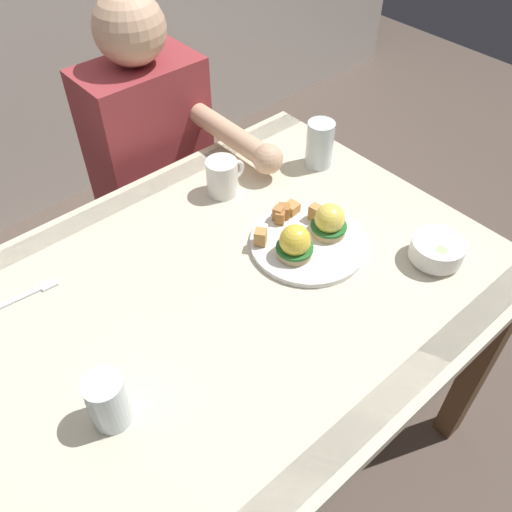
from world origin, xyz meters
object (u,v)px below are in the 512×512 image
(eggs_benedict_plate, at_px, (308,236))
(fork, at_px, (27,295))
(water_glass_extra, at_px, (109,403))
(diner_person, at_px, (157,161))
(fruit_bowl, at_px, (437,250))
(dining_table, at_px, (225,320))
(water_glass_near, at_px, (319,147))
(coffee_mug, at_px, (223,176))

(eggs_benedict_plate, relative_size, fork, 1.73)
(fork, height_order, water_glass_extra, water_glass_extra)
(fork, relative_size, diner_person, 0.14)
(fruit_bowl, distance_m, fork, 0.90)
(dining_table, relative_size, fork, 7.69)
(eggs_benedict_plate, xyz_separation_m, fruit_bowl, (0.18, -0.22, 0.00))
(fork, distance_m, water_glass_near, 0.81)
(diner_person, bearing_deg, fork, -148.08)
(eggs_benedict_plate, height_order, water_glass_near, water_glass_near)
(water_glass_extra, bearing_deg, diner_person, 52.09)
(water_glass_extra, height_order, diner_person, diner_person)
(coffee_mug, bearing_deg, fruit_bowl, -67.97)
(coffee_mug, bearing_deg, fork, 179.92)
(water_glass_near, distance_m, diner_person, 0.51)
(dining_table, distance_m, fork, 0.43)
(fork, height_order, water_glass_near, water_glass_near)
(fruit_bowl, distance_m, water_glass_near, 0.44)
(coffee_mug, xyz_separation_m, diner_person, (0.01, 0.34, -0.14))
(fork, xyz_separation_m, water_glass_extra, (-0.01, -0.37, 0.05))
(fruit_bowl, bearing_deg, water_glass_near, 81.21)
(diner_person, bearing_deg, fruit_bowl, -76.99)
(eggs_benedict_plate, bearing_deg, fork, 153.03)
(dining_table, distance_m, diner_person, 0.64)
(dining_table, relative_size, coffee_mug, 10.79)
(coffee_mug, height_order, diner_person, diner_person)
(eggs_benedict_plate, bearing_deg, water_glass_extra, -171.60)
(eggs_benedict_plate, bearing_deg, water_glass_near, 39.99)
(water_glass_near, xyz_separation_m, water_glass_extra, (-0.81, -0.29, -0.01))
(fruit_bowl, relative_size, diner_person, 0.11)
(eggs_benedict_plate, xyz_separation_m, coffee_mug, (-0.02, 0.28, 0.02))
(eggs_benedict_plate, xyz_separation_m, water_glass_near, (0.25, 0.21, 0.03))
(dining_table, bearing_deg, fork, 141.16)
(water_glass_extra, xyz_separation_m, diner_person, (0.55, 0.71, -0.14))
(coffee_mug, xyz_separation_m, fork, (-0.54, 0.00, -0.05))
(fork, distance_m, diner_person, 0.65)
(fruit_bowl, xyz_separation_m, coffee_mug, (-0.20, 0.50, 0.02))
(dining_table, xyz_separation_m, coffee_mug, (0.21, 0.26, 0.16))
(fruit_bowl, height_order, water_glass_near, water_glass_near)
(water_glass_extra, distance_m, diner_person, 0.91)
(eggs_benedict_plate, height_order, coffee_mug, coffee_mug)
(water_glass_near, height_order, diner_person, diner_person)
(dining_table, height_order, eggs_benedict_plate, eggs_benedict_plate)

